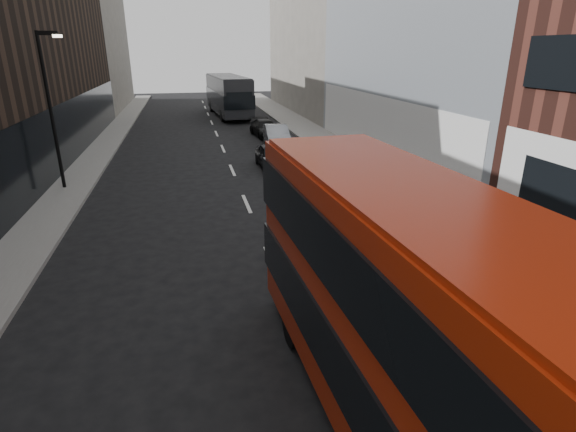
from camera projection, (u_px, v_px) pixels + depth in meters
sidewalk_right at (332, 146)px, 31.35m from camera, size 3.00×80.00×0.15m
sidewalk_left at (96, 157)px, 28.15m from camera, size 2.00×80.00×0.15m
building_victorian at (314, 16)px, 46.18m from camera, size 6.50×24.00×21.00m
building_left_mid at (37, 39)px, 29.59m from camera, size 5.00×24.00×14.00m
building_left_far at (96, 48)px, 49.88m from camera, size 5.00×20.00×13.00m
street_lamp at (51, 101)px, 20.27m from camera, size 1.06×0.22×7.00m
red_bus at (429, 331)px, 6.64m from camera, size 3.10×11.11×4.44m
grey_bus at (228, 95)px, 45.24m from camera, size 3.73×12.35×3.93m
car_a at (272, 156)px, 25.50m from camera, size 1.63×3.98×1.35m
car_b at (277, 136)px, 31.26m from camera, size 1.86×4.53×1.46m
car_c at (265, 128)px, 34.84m from camera, size 2.17×4.47×1.25m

